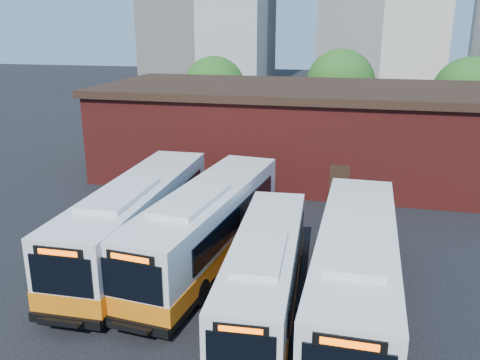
% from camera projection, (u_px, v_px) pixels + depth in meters
% --- Properties ---
extents(ground, '(220.00, 220.00, 0.00)m').
position_uv_depth(ground, '(239.00, 320.00, 18.86)').
color(ground, black).
extents(bus_west, '(3.03, 13.63, 3.70)m').
position_uv_depth(bus_west, '(137.00, 222.00, 23.70)').
color(bus_west, white).
rests_on(bus_west, ground).
extents(bus_midwest, '(4.23, 13.57, 3.64)m').
position_uv_depth(bus_midwest, '(207.00, 228.00, 23.08)').
color(bus_midwest, white).
rests_on(bus_midwest, ground).
extents(bus_mideast, '(2.99, 11.50, 3.10)m').
position_uv_depth(bus_mideast, '(265.00, 275.00, 19.22)').
color(bus_mideast, white).
rests_on(bus_mideast, ground).
extents(bus_east, '(3.03, 13.44, 3.64)m').
position_uv_depth(bus_east, '(355.00, 275.00, 18.72)').
color(bus_east, white).
rests_on(bus_east, ground).
extents(depot_building, '(28.60, 12.60, 6.40)m').
position_uv_depth(depot_building, '(302.00, 130.00, 36.52)').
color(depot_building, maroon).
rests_on(depot_building, ground).
extents(tree_west, '(6.00, 6.00, 7.65)m').
position_uv_depth(tree_west, '(214.00, 87.00, 49.46)').
color(tree_west, '#382314').
rests_on(tree_west, ground).
extents(tree_mid, '(6.56, 6.56, 8.36)m').
position_uv_depth(tree_mid, '(340.00, 84.00, 48.59)').
color(tree_mid, '#382314').
rests_on(tree_mid, ground).
extents(tree_east, '(6.24, 6.24, 7.96)m').
position_uv_depth(tree_east, '(469.00, 94.00, 43.48)').
color(tree_east, '#382314').
rests_on(tree_east, ground).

